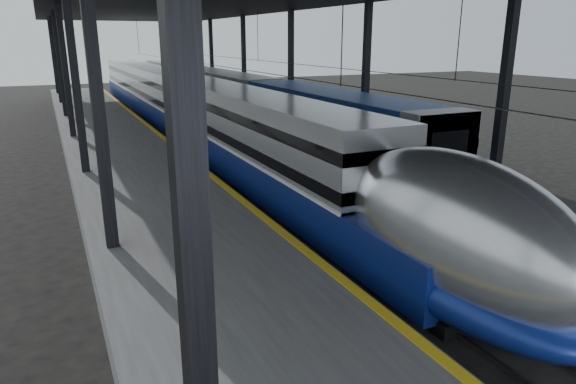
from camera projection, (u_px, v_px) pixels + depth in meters
ground at (366, 310)px, 13.74m from camera, size 160.00×160.00×0.00m
platform at (123, 156)px, 29.54m from camera, size 6.00×80.00×1.00m
yellow_strip at (170, 143)px, 30.53m from camera, size 0.30×80.00×0.01m
rails at (252, 151)px, 32.90m from camera, size 6.52×80.00×0.16m
canopy at (207, 0)px, 29.26m from camera, size 18.00×75.00×9.47m
tgv_train at (186, 109)px, 37.14m from camera, size 3.11×65.20×4.46m
second_train at (227, 97)px, 44.00m from camera, size 3.09×56.05×4.26m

